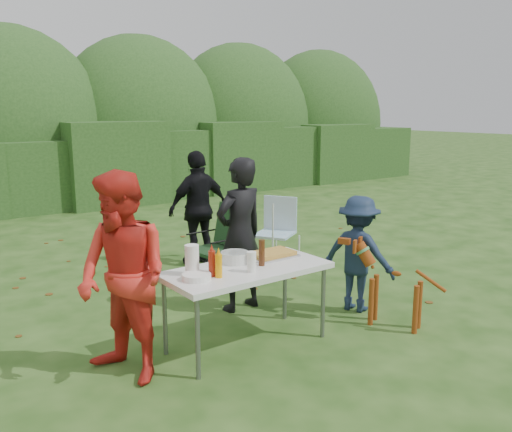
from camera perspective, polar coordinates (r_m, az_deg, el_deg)
ground at (r=5.23m, az=1.36°, el=-12.78°), size 80.00×80.00×0.00m
hedge_row at (r=12.19m, az=-22.55°, el=4.43°), size 22.00×1.40×1.70m
shrub_backdrop at (r=13.69m, az=-24.49°, el=8.11°), size 20.00×2.60×3.20m
folding_table at (r=4.86m, az=-0.99°, el=-6.05°), size 1.50×0.70×0.74m
person_cook at (r=5.72m, az=-1.70°, el=-1.98°), size 0.63×0.44×1.64m
person_red_jacket at (r=4.36m, az=-13.80°, el=-6.34°), size 0.84×0.96×1.68m
person_black_puffy at (r=7.44m, az=-6.04°, el=0.83°), size 0.94×0.42×1.57m
child at (r=5.85m, az=10.70°, el=-3.92°), size 0.70×0.91×1.24m
dog at (r=5.53m, az=14.51°, el=-7.19°), size 0.68×0.94×0.83m
camping_chair at (r=6.61m, az=-4.24°, el=-3.11°), size 0.65×0.65×0.98m
lawn_chair at (r=7.47m, az=1.96°, el=-1.61°), size 0.75×0.75×0.93m
food_tray at (r=5.17m, az=1.73°, el=-4.24°), size 0.45×0.30×0.02m
focaccia_bread at (r=5.16m, az=1.73°, el=-3.94°), size 0.40×0.26×0.04m
mustard_bottle at (r=4.55m, az=-3.95°, el=-5.26°), size 0.06×0.06×0.20m
ketchup_bottle at (r=4.59m, az=-4.67°, el=-5.01°), size 0.06×0.06×0.22m
beer_bottle at (r=4.87m, az=0.61°, el=-3.88°), size 0.06×0.06×0.24m
paper_towel_roll at (r=4.64m, az=-6.75°, el=-4.61°), size 0.12×0.12×0.26m
cup_stack at (r=4.69m, az=-0.47°, el=-4.85°), size 0.08×0.08×0.18m
pasta_bowl at (r=4.98m, az=-2.24°, el=-4.36°), size 0.26×0.26×0.10m
plate_stack at (r=4.53m, az=-6.27°, el=-6.38°), size 0.24×0.24×0.05m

